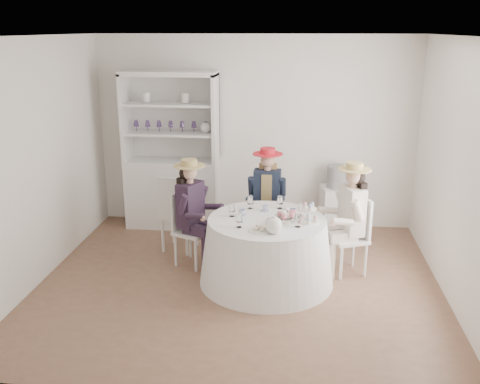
# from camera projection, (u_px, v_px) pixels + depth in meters

# --- Properties ---
(ground) EXTENTS (4.50, 4.50, 0.00)m
(ground) POSITION_uv_depth(u_px,v_px,m) (239.00, 283.00, 6.08)
(ground) COLOR brown
(ground) RESTS_ON ground
(ceiling) EXTENTS (4.50, 4.50, 0.00)m
(ceiling) POSITION_uv_depth(u_px,v_px,m) (239.00, 36.00, 5.28)
(ceiling) COLOR white
(ceiling) RESTS_ON wall_back
(wall_back) EXTENTS (4.50, 0.00, 4.50)m
(wall_back) POSITION_uv_depth(u_px,v_px,m) (255.00, 133.00, 7.58)
(wall_back) COLOR white
(wall_back) RESTS_ON ground
(wall_front) EXTENTS (4.50, 0.00, 4.50)m
(wall_front) POSITION_uv_depth(u_px,v_px,m) (207.00, 238.00, 3.78)
(wall_front) COLOR white
(wall_front) RESTS_ON ground
(wall_left) EXTENTS (0.00, 4.50, 4.50)m
(wall_left) POSITION_uv_depth(u_px,v_px,m) (37.00, 162.00, 5.92)
(wall_left) COLOR white
(wall_left) RESTS_ON ground
(wall_right) EXTENTS (0.00, 4.50, 4.50)m
(wall_right) POSITION_uv_depth(u_px,v_px,m) (458.00, 174.00, 5.44)
(wall_right) COLOR white
(wall_right) RESTS_ON ground
(tea_table) EXTENTS (1.51, 1.51, 0.76)m
(tea_table) POSITION_uv_depth(u_px,v_px,m) (266.00, 251.00, 6.01)
(tea_table) COLOR white
(tea_table) RESTS_ON ground
(hutch) EXTENTS (1.42, 0.78, 2.22)m
(hutch) POSITION_uv_depth(u_px,v_px,m) (173.00, 173.00, 7.65)
(hutch) COLOR silver
(hutch) RESTS_ON ground
(side_table) EXTENTS (0.48, 0.48, 0.65)m
(side_table) POSITION_uv_depth(u_px,v_px,m) (336.00, 210.00, 7.52)
(side_table) COLOR silver
(side_table) RESTS_ON ground
(hatbox) EXTENTS (0.35, 0.35, 0.31)m
(hatbox) POSITION_uv_depth(u_px,v_px,m) (338.00, 177.00, 7.38)
(hatbox) COLOR black
(hatbox) RESTS_ON side_table
(guest_left) EXTENTS (0.55, 0.50, 1.32)m
(guest_left) POSITION_uv_depth(u_px,v_px,m) (192.00, 207.00, 6.34)
(guest_left) COLOR silver
(guest_left) RESTS_ON ground
(guest_mid) EXTENTS (0.48, 0.50, 1.34)m
(guest_mid) POSITION_uv_depth(u_px,v_px,m) (267.00, 193.00, 6.84)
(guest_mid) COLOR silver
(guest_mid) RESTS_ON ground
(guest_right) EXTENTS (0.56, 0.51, 1.34)m
(guest_right) POSITION_uv_depth(u_px,v_px,m) (350.00, 212.00, 6.10)
(guest_right) COLOR silver
(guest_right) RESTS_ON ground
(spare_chair) EXTENTS (0.49, 0.49, 1.01)m
(spare_chair) POSITION_uv_depth(u_px,v_px,m) (177.00, 211.00, 6.78)
(spare_chair) COLOR silver
(spare_chair) RESTS_ON ground
(teacup_a) EXTENTS (0.10, 0.10, 0.06)m
(teacup_a) POSITION_uv_depth(u_px,v_px,m) (242.00, 213.00, 5.99)
(teacup_a) COLOR white
(teacup_a) RESTS_ON tea_table
(teacup_b) EXTENTS (0.08, 0.08, 0.06)m
(teacup_b) POSITION_uv_depth(u_px,v_px,m) (265.00, 208.00, 6.14)
(teacup_b) COLOR white
(teacup_b) RESTS_ON tea_table
(teacup_c) EXTENTS (0.11, 0.11, 0.07)m
(teacup_c) POSITION_uv_depth(u_px,v_px,m) (292.00, 213.00, 5.99)
(teacup_c) COLOR white
(teacup_c) RESTS_ON tea_table
(flower_bowl) EXTENTS (0.26, 0.26, 0.06)m
(flower_bowl) POSITION_uv_depth(u_px,v_px,m) (283.00, 220.00, 5.78)
(flower_bowl) COLOR white
(flower_bowl) RESTS_ON tea_table
(flower_arrangement) EXTENTS (0.18, 0.18, 0.07)m
(flower_arrangement) POSITION_uv_depth(u_px,v_px,m) (286.00, 215.00, 5.78)
(flower_arrangement) COLOR #D46A78
(flower_arrangement) RESTS_ON tea_table
(table_teapot) EXTENTS (0.26, 0.18, 0.19)m
(table_teapot) POSITION_uv_depth(u_px,v_px,m) (274.00, 225.00, 5.48)
(table_teapot) COLOR white
(table_teapot) RESTS_ON tea_table
(sandwich_plate) EXTENTS (0.24, 0.24, 0.05)m
(sandwich_plate) POSITION_uv_depth(u_px,v_px,m) (260.00, 229.00, 5.56)
(sandwich_plate) COLOR white
(sandwich_plate) RESTS_ON tea_table
(cupcake_stand) EXTENTS (0.23, 0.23, 0.21)m
(cupcake_stand) POSITION_uv_depth(u_px,v_px,m) (309.00, 215.00, 5.78)
(cupcake_stand) COLOR white
(cupcake_stand) RESTS_ON tea_table
(stemware_set) EXTENTS (0.85, 0.85, 0.15)m
(stemware_set) POSITION_uv_depth(u_px,v_px,m) (267.00, 213.00, 5.87)
(stemware_set) COLOR white
(stemware_set) RESTS_ON tea_table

